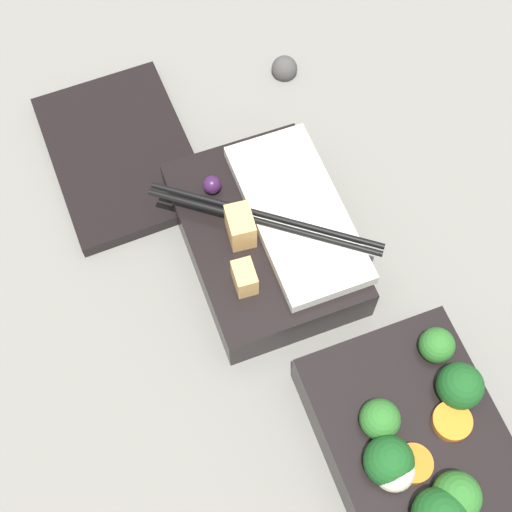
% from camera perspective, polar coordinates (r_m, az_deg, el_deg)
% --- Properties ---
extents(ground_plane, '(3.00, 3.00, 0.00)m').
position_cam_1_polar(ground_plane, '(0.61, 6.86, -6.87)').
color(ground_plane, slate).
extents(bento_tray_vegetable, '(0.18, 0.13, 0.07)m').
position_cam_1_polar(bento_tray_vegetable, '(0.56, 12.84, -14.89)').
color(bento_tray_vegetable, black).
rests_on(bento_tray_vegetable, ground_plane).
extents(bento_tray_rice, '(0.18, 0.17, 0.07)m').
position_cam_1_polar(bento_tray_rice, '(0.62, 0.90, 1.68)').
color(bento_tray_rice, black).
rests_on(bento_tray_rice, ground_plane).
extents(bento_lid, '(0.18, 0.13, 0.01)m').
position_cam_1_polar(bento_lid, '(0.70, -10.74, 8.07)').
color(bento_lid, black).
rests_on(bento_lid, ground_plane).
extents(pebble_2, '(0.03, 0.03, 0.03)m').
position_cam_1_polar(pebble_2, '(0.75, 2.28, 14.75)').
color(pebble_2, '#474442').
rests_on(pebble_2, ground_plane).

